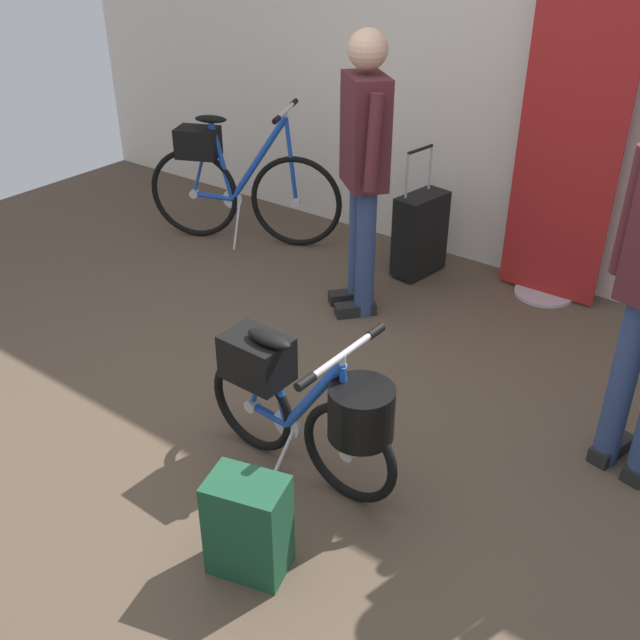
# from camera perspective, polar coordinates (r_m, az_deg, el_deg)

# --- Properties ---
(ground_plane) EXTENTS (7.43, 7.43, 0.00)m
(ground_plane) POSITION_cam_1_polar(r_m,az_deg,el_deg) (3.47, -4.10, -9.32)
(ground_plane) COLOR brown
(back_wall) EXTENTS (7.43, 0.10, 3.18)m
(back_wall) POSITION_cam_1_polar(r_m,az_deg,el_deg) (4.75, 15.44, 21.81)
(back_wall) COLOR silver
(back_wall) RESTS_ON ground_plane
(floor_banner_stand) EXTENTS (0.60, 0.36, 1.84)m
(floor_banner_stand) POSITION_cam_1_polar(r_m,az_deg,el_deg) (4.55, 18.22, 11.14)
(floor_banner_stand) COLOR #B7B7BC
(floor_banner_stand) RESTS_ON ground_plane
(folding_bike_foreground) EXTENTS (0.98, 0.53, 0.70)m
(folding_bike_foreground) POSITION_cam_1_polar(r_m,az_deg,el_deg) (3.06, -1.03, -6.28)
(folding_bike_foreground) COLOR black
(folding_bike_foreground) RESTS_ON ground_plane
(display_bike_left) EXTENTS (1.28, 0.68, 0.97)m
(display_bike_left) POSITION_cam_1_polar(r_m,az_deg,el_deg) (5.29, -6.58, 10.48)
(display_bike_left) COLOR black
(display_bike_left) RESTS_ON ground_plane
(visitor_near_wall) EXTENTS (0.42, 0.39, 1.60)m
(visitor_near_wall) POSITION_cam_1_polar(r_m,az_deg,el_deg) (4.16, 3.36, 11.96)
(visitor_near_wall) COLOR navy
(visitor_near_wall) RESTS_ON ground_plane
(rolling_suitcase) EXTENTS (0.23, 0.38, 0.83)m
(rolling_suitcase) POSITION_cam_1_polar(r_m,az_deg,el_deg) (4.85, 7.64, 6.58)
(rolling_suitcase) COLOR black
(rolling_suitcase) RESTS_ON ground_plane
(backpack_on_floor) EXTENTS (0.32, 0.28, 0.41)m
(backpack_on_floor) POSITION_cam_1_polar(r_m,az_deg,el_deg) (2.82, -5.45, -15.32)
(backpack_on_floor) COLOR #19472D
(backpack_on_floor) RESTS_ON ground_plane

